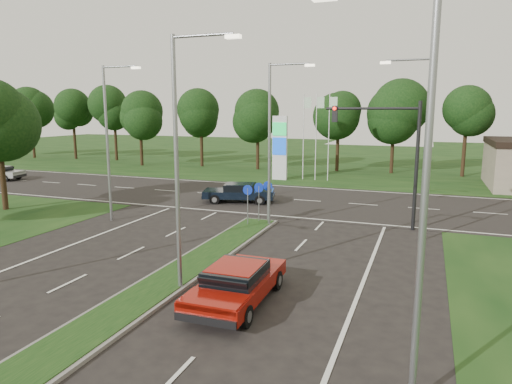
% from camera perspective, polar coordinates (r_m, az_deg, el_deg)
% --- Properties ---
extents(ground, '(160.00, 160.00, 0.00)m').
position_cam_1_polar(ground, '(13.60, -26.13, -19.48)').
color(ground, black).
rests_on(ground, ground).
extents(verge_far, '(160.00, 50.00, 0.02)m').
position_cam_1_polar(verge_far, '(63.84, 12.45, 4.09)').
color(verge_far, black).
rests_on(verge_far, ground).
extents(cross_road, '(160.00, 12.00, 0.02)m').
position_cam_1_polar(cross_road, '(33.74, 4.78, -0.97)').
color(cross_road, black).
rests_on(cross_road, ground).
extents(median_kerb, '(2.00, 26.00, 0.12)m').
position_cam_1_polar(median_kerb, '(16.22, -15.59, -13.60)').
color(median_kerb, slate).
rests_on(median_kerb, ground).
extents(streetlight_median_near, '(2.53, 0.22, 9.00)m').
position_cam_1_polar(streetlight_median_near, '(16.07, -9.33, 4.97)').
color(streetlight_median_near, gray).
rests_on(streetlight_median_near, ground).
extents(streetlight_median_far, '(2.53, 0.22, 9.00)m').
position_cam_1_polar(streetlight_median_far, '(25.21, 2.12, 6.94)').
color(streetlight_median_far, gray).
rests_on(streetlight_median_far, ground).
extents(streetlight_left_far, '(2.53, 0.22, 9.00)m').
position_cam_1_polar(streetlight_left_far, '(27.91, -17.82, 6.77)').
color(streetlight_left_far, gray).
rests_on(streetlight_left_far, ground).
extents(streetlight_right_far, '(2.53, 0.22, 9.00)m').
position_cam_1_polar(streetlight_right_far, '(23.91, 20.25, 6.14)').
color(streetlight_right_far, gray).
rests_on(streetlight_right_far, ground).
extents(streetlight_right_near, '(2.53, 0.22, 9.00)m').
position_cam_1_polar(streetlight_right_near, '(9.97, 19.30, 1.42)').
color(streetlight_right_near, gray).
rests_on(streetlight_right_near, ground).
extents(traffic_signal, '(5.10, 0.42, 7.00)m').
position_cam_1_polar(traffic_signal, '(25.99, 16.68, 5.67)').
color(traffic_signal, black).
rests_on(traffic_signal, ground).
extents(median_signs, '(1.16, 1.76, 2.38)m').
position_cam_1_polar(median_signs, '(26.32, 0.29, -0.31)').
color(median_signs, gray).
rests_on(median_signs, ground).
extents(gas_pylon, '(5.80, 1.26, 8.00)m').
position_cam_1_polar(gas_pylon, '(42.99, 3.29, 5.75)').
color(gas_pylon, silver).
rests_on(gas_pylon, ground).
extents(treeline_far, '(6.00, 6.00, 9.90)m').
position_cam_1_polar(treeline_far, '(48.62, 10.26, 10.40)').
color(treeline_far, black).
rests_on(treeline_far, ground).
extents(red_sedan, '(2.14, 4.98, 1.36)m').
position_cam_1_polar(red_sedan, '(15.80, -2.40, -11.24)').
color(red_sedan, maroon).
rests_on(red_sedan, ground).
extents(navy_sedan, '(5.32, 3.28, 1.36)m').
position_cam_1_polar(navy_sedan, '(32.60, -2.12, -0.03)').
color(navy_sedan, black).
rests_on(navy_sedan, ground).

